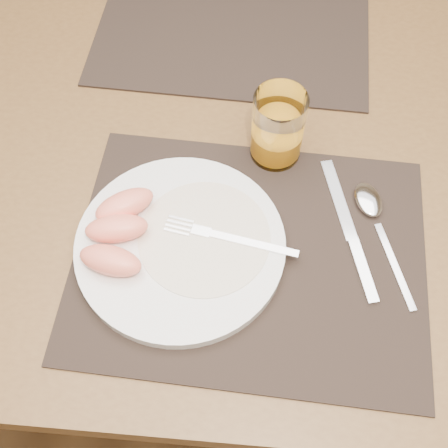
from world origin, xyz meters
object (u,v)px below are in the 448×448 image
Objects in this scene: placemat_far at (234,22)px; juice_glass at (277,130)px; placemat_near at (250,256)px; plate at (180,245)px; table at (240,158)px; knife at (352,240)px; fork at (219,236)px; spoon at (372,209)px.

placemat_far is 0.29m from juice_glass.
placemat_near is 1.67× the size of plate.
table is 0.15m from juice_glass.
knife reaches higher than placemat_far.
knife is at bearing 13.64° from placemat_near.
juice_glass is (0.07, 0.15, 0.03)m from fork.
juice_glass is (-0.11, 0.14, 0.05)m from knife.
placemat_far is (-0.05, 0.44, 0.00)m from placemat_near.
table is 0.24m from placemat_far.
placemat_far is (-0.03, 0.22, 0.09)m from table.
plate reaches higher than placemat_far.
knife reaches higher than table.
plate is at bearing -162.78° from spoon.
fork is (0.01, -0.42, 0.02)m from placemat_far.
placemat_far is at bearing 96.80° from placemat_near.
juice_glass reaches higher than spoon.
fork is at bearing 14.85° from plate.
table is 12.86× the size of juice_glass.
spoon is at bearing -34.04° from juice_glass.
knife is (0.13, 0.03, 0.00)m from placemat_near.
juice_glass is (0.08, -0.27, 0.05)m from placemat_far.
knife is (0.18, -0.41, 0.00)m from placemat_far.
placemat_near is at bearing -83.20° from placemat_far.
table is at bearing 73.51° from plate.
knife is (0.22, 0.03, -0.01)m from plate.
spoon is at bearing 17.79° from fork.
table is 3.11× the size of placemat_far.
knife is 1.15× the size of spoon.
placemat_near and placemat_far have the same top height.
table is 0.23m from fork.
spoon is at bearing -59.56° from placemat_far.
spoon reaches higher than placemat_near.
placemat_far is 2.08× the size of knife.
juice_glass is at bearing -44.44° from table.
plate reaches higher than spoon.
knife is 0.18m from juice_glass.
knife is (0.17, 0.02, -0.02)m from fork.
table is 8.02× the size of fork.
fork is (-0.04, 0.02, 0.02)m from placemat_near.
plate is 0.05m from fork.
placemat_near is 0.14m from knife.
spoon is (0.25, 0.08, -0.00)m from plate.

